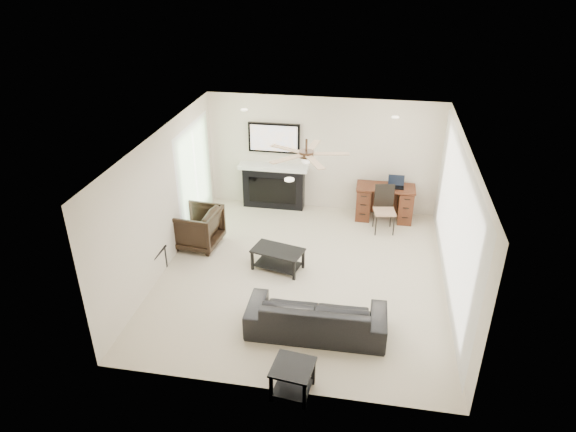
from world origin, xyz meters
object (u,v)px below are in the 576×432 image
armchair (197,228)px  fireplace_unit (273,167)px  desk (384,203)px  sofa (316,315)px  coffee_table (278,259)px

armchair → fireplace_unit: size_ratio=0.45×
desk → sofa: bearing=-103.9°
fireplace_unit → desk: 2.51m
armchair → fireplace_unit: bearing=154.8°
sofa → armchair: (-2.60, 2.15, 0.09)m
coffee_table → fireplace_unit: 2.65m
sofa → fireplace_unit: size_ratio=1.09×
sofa → desk: desk is taller
armchair → fireplace_unit: (1.13, 1.93, 0.56)m
armchair → desk: (3.57, 1.76, -0.01)m
coffee_table → desk: bearing=65.0°
sofa → fireplace_unit: 4.38m
sofa → armchair: size_ratio=2.42×
fireplace_unit → desk: fireplace_unit is taller
sofa → coffee_table: size_ratio=2.32×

